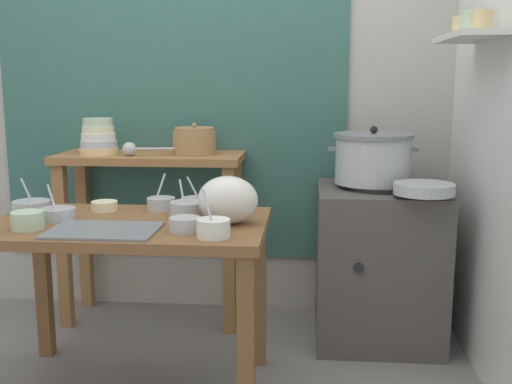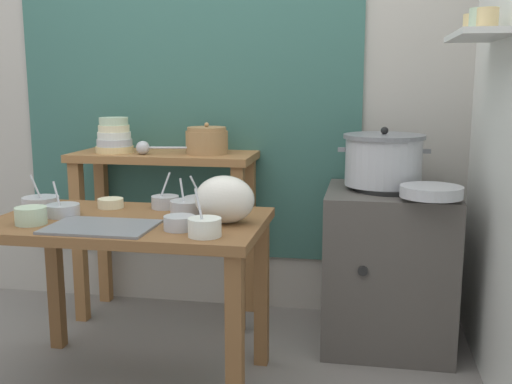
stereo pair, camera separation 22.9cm
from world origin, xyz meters
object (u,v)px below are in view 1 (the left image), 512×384
Objects in this scene: prep_bowl_6 at (28,220)px; prep_bowl_7 at (161,203)px; ladle at (132,149)px; prep_bowl_8 at (58,213)px; prep_bowl_3 at (32,207)px; bowl_stack_enamel at (99,138)px; steamer_pot at (373,158)px; prep_bowl_0 at (185,224)px; stove_block at (378,263)px; back_shelf_table at (151,196)px; prep_bowl_5 at (196,203)px; prep_bowl_1 at (104,205)px; prep_bowl_4 at (213,227)px; serving_tray at (104,230)px; prep_bowl_2 at (187,209)px; plastic_bag at (228,200)px; clay_pot at (194,141)px; prep_table at (129,248)px; wide_pan at (424,189)px.

prep_bowl_7 is (0.42, 0.39, -0.01)m from prep_bowl_6.
ladle is 1.92× the size of prep_bowl_8.
bowl_stack_enamel is at bearing 82.51° from prep_bowl_3.
prep_bowl_0 is (-0.76, -0.79, -0.15)m from steamer_pot.
steamer_pot reaches higher than stove_block.
back_shelf_table reaches higher than stove_block.
prep_bowl_5 reaches higher than prep_bowl_6.
stove_block is 1.64m from prep_bowl_3.
bowl_stack_enamel is 1.67× the size of prep_bowl_0.
prep_bowl_1 is 0.68m from prep_bowl_4.
stove_block is 1.41m from serving_tray.
back_shelf_table is 0.76m from prep_bowl_2.
stove_block is 1.35m from prep_bowl_1.
serving_tray is 3.38× the size of prep_bowl_0.
prep_bowl_5 is (0.01, 0.15, -0.01)m from prep_bowl_2.
prep_bowl_2 is (0.59, -0.64, -0.23)m from bowl_stack_enamel.
plastic_bag is at bearing -7.23° from prep_bowl_3.
steamer_pot reaches higher than prep_bowl_2.
plastic_bag is at bearing -70.32° from clay_pot.
prep_bowl_8 is (-0.12, -0.20, 0.00)m from prep_bowl_1.
prep_bowl_2 is 1.10× the size of prep_bowl_8.
steamer_pot reaches higher than prep_bowl_0.
prep_bowl_0 is at bearing 5.55° from serving_tray.
prep_bowl_8 reaches higher than prep_bowl_1.
serving_tray is (-1.11, -0.80, 0.34)m from stove_block.
ladle is 0.86m from prep_bowl_6.
clay_pot is 0.98m from serving_tray.
stove_block is 3.96× the size of bowl_stack_enamel.
prep_bowl_6 is at bearing -156.59° from prep_bowl_2.
steamer_pot is 1.58m from prep_bowl_3.
steamer_pot is 2.19× the size of bowl_stack_enamel.
prep_bowl_6 is at bearing -155.07° from prep_table.
prep_table is 2.54× the size of steamer_pot.
plastic_bag is at bearing -43.57° from bowl_stack_enamel.
prep_bowl_0 is at bearing -61.83° from ladle.
prep_bowl_0 is (-0.14, -0.14, -0.07)m from plastic_bag.
plastic_bag is 1.51× the size of prep_bowl_3.
serving_tray is 1.69× the size of plastic_bag.
prep_bowl_1 is 0.74× the size of prep_bowl_5.
prep_bowl_2 reaches higher than prep_bowl_3.
back_shelf_table is 2.22× the size of steamer_pot.
prep_bowl_7 is at bearing 123.96° from prep_bowl_4.
prep_bowl_5 is at bearing -57.37° from back_shelf_table.
back_shelf_table reaches higher than prep_table.
wide_pan is 1.15m from prep_bowl_7.
prep_bowl_1 is at bearing 108.32° from serving_tray.
prep_bowl_1 is at bearing -95.49° from back_shelf_table.
stove_block is 6.60× the size of prep_bowl_0.
plastic_bag is (0.58, -0.68, -0.12)m from ladle.
prep_bowl_2 is at bearing 99.33° from prep_bowl_0.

